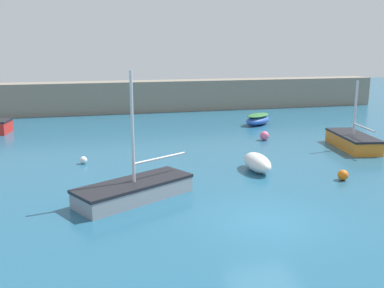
% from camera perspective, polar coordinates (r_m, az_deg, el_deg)
% --- Properties ---
extents(ground_plane, '(120.00, 120.00, 0.20)m').
position_cam_1_polar(ground_plane, '(15.23, 9.92, -10.44)').
color(ground_plane, '#235B7A').
extents(harbor_breakwater, '(45.55, 2.45, 2.80)m').
position_cam_1_polar(harbor_breakwater, '(40.07, -5.87, 6.37)').
color(harbor_breakwater, gray).
rests_on(harbor_breakwater, ground_plane).
extents(sailboat_twin_hulled, '(2.40, 4.68, 3.97)m').
position_cam_1_polar(sailboat_twin_hulled, '(26.95, 20.63, 0.40)').
color(sailboat_twin_hulled, orange).
rests_on(sailboat_twin_hulled, ground_plane).
extents(rowboat_with_red_cover, '(3.01, 2.81, 0.86)m').
position_cam_1_polar(rowboat_with_red_cover, '(33.29, 8.77, 3.29)').
color(rowboat_with_red_cover, '#2D56B7').
rests_on(rowboat_with_red_cover, ground_plane).
extents(sailboat_short_mast, '(5.02, 3.77, 5.02)m').
position_cam_1_polar(sailboat_short_mast, '(17.03, -7.68, -6.05)').
color(sailboat_short_mast, gray).
rests_on(sailboat_short_mast, ground_plane).
extents(fishing_dinghy_green, '(1.04, 2.39, 0.85)m').
position_cam_1_polar(fishing_dinghy_green, '(20.84, 8.71, -2.46)').
color(fishing_dinghy_green, white).
rests_on(fishing_dinghy_green, ground_plane).
extents(mooring_buoy_pink, '(0.59, 0.59, 0.59)m').
position_cam_1_polar(mooring_buoy_pink, '(27.82, 9.63, 1.10)').
color(mooring_buoy_pink, '#EA668C').
rests_on(mooring_buoy_pink, ground_plane).
extents(mooring_buoy_orange, '(0.48, 0.48, 0.48)m').
position_cam_1_polar(mooring_buoy_orange, '(20.42, 19.48, -3.93)').
color(mooring_buoy_orange, orange).
rests_on(mooring_buoy_orange, ground_plane).
extents(mooring_buoy_white, '(0.38, 0.38, 0.38)m').
position_cam_1_polar(mooring_buoy_white, '(22.65, -14.28, -2.09)').
color(mooring_buoy_white, white).
rests_on(mooring_buoy_white, ground_plane).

